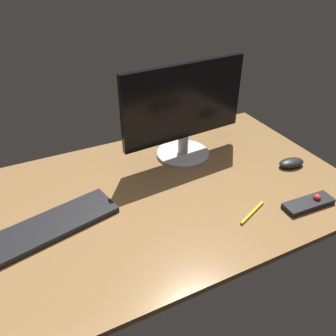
{
  "coord_description": "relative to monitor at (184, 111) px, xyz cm",
  "views": [
    {
      "loc": [
        -39.38,
        -88.23,
        76.68
      ],
      "look_at": [
        6.5,
        4.51,
        8.0
      ],
      "focal_mm": 36.49,
      "sensor_mm": 36.0,
      "label": 1
    }
  ],
  "objects": [
    {
      "name": "pen",
      "position": [
        2.76,
        -43.02,
        -19.3
      ],
      "size": [
        13.41,
        6.4,
        0.99
      ],
      "primitive_type": "cylinder",
      "rotation": [
        0.0,
        1.57,
        0.4
      ],
      "color": "yellow",
      "rests_on": "desk"
    },
    {
      "name": "media_remote",
      "position": [
        22.45,
        -48.15,
        -18.73
      ],
      "size": [
        18.51,
        6.87,
        3.63
      ],
      "rotation": [
        0.0,
        0.0,
        -0.05
      ],
      "color": "black",
      "rests_on": "desk"
    },
    {
      "name": "computer_mouse",
      "position": [
        34.49,
        -26.78,
        -18.22
      ],
      "size": [
        11.28,
        7.12,
        3.15
      ],
      "primitive_type": "ellipsoid",
      "rotation": [
        0.0,
        0.0,
        -0.12
      ],
      "color": "black",
      "rests_on": "desk"
    },
    {
      "name": "keyboard",
      "position": [
        -57.92,
        -20.76,
        -18.84
      ],
      "size": [
        43.58,
        22.1,
        1.92
      ],
      "primitive_type": "cube",
      "rotation": [
        0.0,
        0.0,
        0.22
      ],
      "color": "black",
      "rests_on": "desk"
    },
    {
      "name": "monitor",
      "position": [
        0.0,
        0.0,
        0.0
      ],
      "size": [
        52.55,
        21.87,
        38.5
      ],
      "rotation": [
        0.0,
        0.0,
        0.07
      ],
      "color": "silver",
      "rests_on": "desk"
    },
    {
      "name": "desk",
      "position": [
        -20.58,
        -18.93,
        -20.8
      ],
      "size": [
        140.0,
        84.0,
        2.0
      ],
      "primitive_type": "cube",
      "color": "olive",
      "rests_on": "ground"
    }
  ]
}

